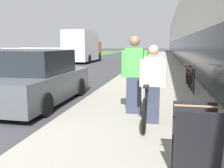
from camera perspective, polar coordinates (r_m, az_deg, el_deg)
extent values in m
cube|color=gray|center=(24.48, 10.62, 4.92)|extent=(3.81, 70.00, 0.13)
cube|color=silver|center=(33.11, 23.41, 10.97)|extent=(10.00, 70.00, 6.59)
cube|color=#1E2328|center=(32.46, 14.51, 7.85)|extent=(0.10, 63.00, 2.20)
cube|color=#3D7533|center=(31.53, -13.97, 5.60)|extent=(7.89, 70.00, 0.03)
torus|color=black|center=(6.70, 8.75, -2.17)|extent=(0.06, 0.67, 0.67)
torus|color=black|center=(4.64, 7.40, -7.18)|extent=(0.06, 0.67, 0.67)
cylinder|color=black|center=(5.62, 8.24, -2.21)|extent=(0.04, 1.80, 0.04)
cylinder|color=black|center=(5.23, 7.94, -4.12)|extent=(0.04, 1.07, 0.31)
cylinder|color=black|center=(4.93, 7.81, -2.14)|extent=(0.03, 0.03, 0.28)
cube|color=black|center=(4.90, 7.85, -0.56)|extent=(0.11, 0.22, 0.05)
cylinder|color=black|center=(6.47, 8.74, 0.57)|extent=(0.03, 0.03, 0.29)
cylinder|color=silver|center=(6.45, 8.77, 1.85)|extent=(0.52, 0.03, 0.03)
cube|color=#33384C|center=(5.28, 9.16, -4.63)|extent=(0.30, 0.21, 0.78)
cube|color=beige|center=(5.16, 9.35, 2.79)|extent=(0.36, 0.21, 0.59)
cylinder|color=beige|center=(5.17, 6.81, 2.52)|extent=(0.09, 0.09, 0.56)
cylinder|color=beige|center=(5.16, 11.87, 2.37)|extent=(0.09, 0.09, 0.56)
sphere|color=tan|center=(5.13, 9.47, 7.63)|extent=(0.21, 0.21, 0.21)
cube|color=#33384C|center=(5.96, 5.02, -2.50)|extent=(0.34, 0.24, 0.87)
cube|color=#4CB74C|center=(5.85, 5.12, 4.93)|extent=(0.41, 0.24, 0.67)
cylinder|color=#4CB74C|center=(5.89, 2.62, 4.64)|extent=(0.10, 0.10, 0.63)
cylinder|color=#4CB74C|center=(5.83, 7.63, 4.52)|extent=(0.10, 0.10, 0.63)
sphere|color=#936B51|center=(5.84, 5.19, 9.72)|extent=(0.24, 0.24, 0.24)
cylinder|color=black|center=(8.68, 18.22, 0.53)|extent=(0.05, 0.05, 0.82)
cylinder|color=black|center=(9.22, 17.83, 1.03)|extent=(0.05, 0.05, 0.82)
cylinder|color=black|center=(8.91, 18.15, 3.40)|extent=(0.05, 0.55, 0.05)
torus|color=black|center=(10.75, 16.82, 1.75)|extent=(0.06, 0.67, 0.67)
torus|color=black|center=(9.80, 17.32, 1.05)|extent=(0.06, 0.67, 0.67)
cylinder|color=red|center=(10.25, 17.11, 2.54)|extent=(0.04, 0.82, 0.04)
cylinder|color=red|center=(10.07, 17.19, 1.88)|extent=(0.04, 0.50, 0.31)
cylinder|color=red|center=(9.93, 17.32, 3.13)|extent=(0.03, 0.03, 0.28)
cube|color=black|center=(9.92, 17.35, 3.93)|extent=(0.11, 0.22, 0.05)
cylinder|color=red|center=(10.64, 16.95, 3.56)|extent=(0.03, 0.03, 0.29)
cylinder|color=silver|center=(10.62, 16.98, 4.34)|extent=(0.52, 0.03, 0.03)
cube|color=black|center=(3.16, 19.03, -13.44)|extent=(0.56, 0.20, 0.89)
cube|color=black|center=(3.50, 18.28, -11.21)|extent=(0.56, 0.20, 0.89)
cylinder|color=#93704C|center=(3.20, 19.03, -4.87)|extent=(0.56, 0.03, 0.03)
cube|color=#4C5156|center=(7.76, -16.07, -0.41)|extent=(1.67, 4.35, 0.76)
cube|color=#1E2328|center=(7.68, -16.30, 4.89)|extent=(1.44, 2.17, 0.68)
cylinder|color=silver|center=(8.09, -14.84, 7.90)|extent=(1.79, 0.04, 0.04)
cylinder|color=silver|center=(7.24, -18.21, 7.66)|extent=(1.79, 0.04, 0.04)
cylinder|color=black|center=(9.29, -16.50, -0.35)|extent=(0.22, 0.60, 0.60)
cylinder|color=black|center=(8.68, -7.50, -0.69)|extent=(0.22, 0.60, 0.60)
cylinder|color=black|center=(6.32, -15.24, -4.59)|extent=(0.22, 0.60, 0.60)
cube|color=orange|center=(27.35, -4.88, 7.71)|extent=(2.01, 1.59, 1.82)
cube|color=silver|center=(24.31, -7.04, 8.67)|extent=(2.18, 4.77, 2.80)
cylinder|color=black|center=(27.28, -7.12, 6.15)|extent=(0.28, 0.84, 0.84)
cylinder|color=black|center=(26.72, -3.06, 6.15)|extent=(0.28, 0.84, 0.84)
cylinder|color=black|center=(23.79, -9.99, 5.68)|extent=(0.28, 0.84, 0.84)
cylinder|color=black|center=(23.14, -5.39, 5.68)|extent=(0.28, 0.84, 0.84)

